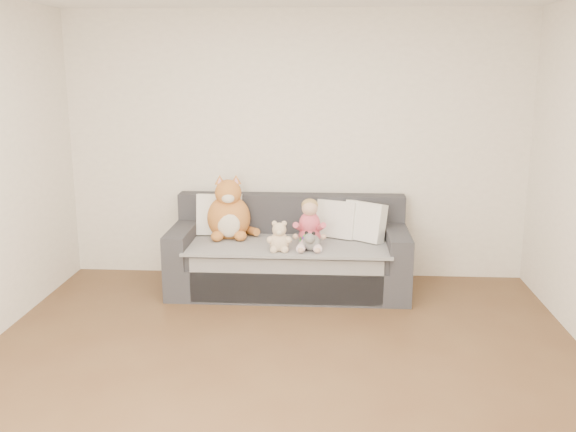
% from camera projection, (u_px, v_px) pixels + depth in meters
% --- Properties ---
extents(room_shell, '(5.00, 5.00, 5.00)m').
position_uv_depth(room_shell, '(280.00, 185.00, 4.23)').
color(room_shell, brown).
rests_on(room_shell, ground).
extents(sofa, '(2.20, 0.94, 0.85)m').
position_uv_depth(sofa, '(289.00, 257.00, 6.06)').
color(sofa, '#2C2C32').
rests_on(sofa, ground).
extents(cushion_left, '(0.44, 0.20, 0.41)m').
position_uv_depth(cushion_left, '(220.00, 214.00, 6.18)').
color(cushion_left, white).
rests_on(cushion_left, sofa).
extents(cushion_right_back, '(0.42, 0.32, 0.36)m').
position_uv_depth(cushion_right_back, '(337.00, 219.00, 6.08)').
color(cushion_right_back, white).
rests_on(cushion_right_back, sofa).
extents(cushion_right_front, '(0.42, 0.38, 0.37)m').
position_uv_depth(cushion_right_front, '(365.00, 222.00, 5.97)').
color(cushion_right_front, white).
rests_on(cushion_right_front, sofa).
extents(toddler, '(0.31, 0.43, 0.43)m').
position_uv_depth(toddler, '(310.00, 226.00, 5.81)').
color(toddler, '#D84C60').
rests_on(toddler, sofa).
extents(plush_cat, '(0.51, 0.46, 0.63)m').
position_uv_depth(plush_cat, '(229.00, 214.00, 6.07)').
color(plush_cat, '#AA6A25').
rests_on(plush_cat, sofa).
extents(teddy_bear, '(0.22, 0.16, 0.28)m').
position_uv_depth(teddy_bear, '(279.00, 239.00, 5.63)').
color(teddy_bear, '#D0AF90').
rests_on(teddy_bear, sofa).
extents(plush_cow, '(0.16, 0.24, 0.19)m').
position_uv_depth(plush_cow, '(311.00, 242.00, 5.66)').
color(plush_cow, white).
rests_on(plush_cow, sofa).
extents(sippy_cup, '(0.11, 0.07, 0.12)m').
position_uv_depth(sippy_cup, '(306.00, 239.00, 5.80)').
color(sippy_cup, '#633DA7').
rests_on(sippy_cup, sofa).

